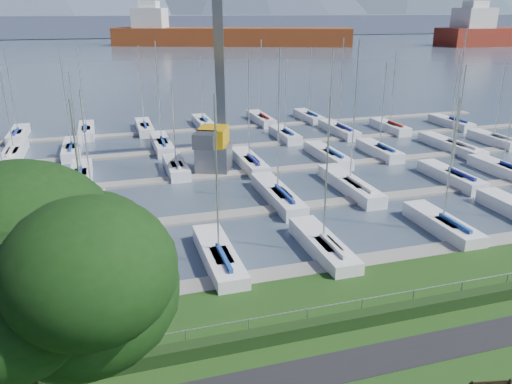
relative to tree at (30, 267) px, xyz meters
name	(u,v)px	position (x,y,z in m)	size (l,w,h in m)	color
path	(353,364)	(11.91, 2.80, -8.25)	(160.00, 2.00, 0.04)	black
water	(118,42)	(11.91, 265.80, -8.66)	(800.00, 540.00, 0.20)	#425061
hedge	(329,325)	(11.91, 5.40, -7.91)	(80.00, 0.70, 0.70)	black
fence	(326,306)	(11.91, 5.80, -7.06)	(0.04, 0.04, 80.00)	#96999E
foothill	(113,25)	(11.91, 335.80, -2.26)	(900.00, 80.00, 12.00)	#49526B
docks	(214,176)	(11.91, 31.80, -8.48)	(90.00, 41.60, 0.25)	slate
tree	(30,267)	(0.00, 0.00, 0.00)	(8.67, 9.43, 11.48)	black
crane	(214,113)	(12.72, 34.72, -2.93)	(6.21, 13.47, 22.35)	slate
cargo_ship_mid	(223,37)	(56.85, 219.21, -4.78)	(106.95, 53.91, 21.50)	brown
sailboat_fleet	(196,115)	(10.86, 34.64, -2.94)	(75.30, 49.01, 13.71)	#1E3A97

